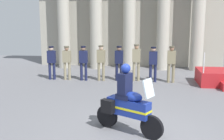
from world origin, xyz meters
The scene contains 11 objects.
ground_plane centered at (0.00, 0.00, 0.00)m, with size 28.00×28.00×0.00m, color slate.
colonnade_backdrop centered at (-0.71, 9.97, 3.59)m, with size 11.10×1.56×6.77m.
officer_in_row_0 centered at (-4.31, 6.23, 0.96)m, with size 0.39×0.24×1.63m.
officer_in_row_1 centered at (-3.55, 6.27, 0.97)m, with size 0.39×0.24×1.64m.
officer_in_row_2 centered at (-2.72, 6.19, 0.98)m, with size 0.39×0.24×1.66m.
officer_in_row_3 centered at (-1.87, 6.23, 1.01)m, with size 0.39×0.24×1.70m.
officer_in_row_4 centered at (-1.02, 6.32, 0.98)m, with size 0.39×0.24×1.67m.
officer_in_row_5 centered at (-0.20, 6.37, 1.04)m, with size 0.39×0.24×1.76m.
officer_in_row_6 centered at (0.59, 6.23, 0.98)m, with size 0.39×0.24×1.66m.
officer_in_row_7 centered at (1.42, 6.19, 1.01)m, with size 0.39×0.24×1.71m.
motorcycle_with_rider centered at (-0.29, 0.13, 0.79)m, with size 1.86×1.22×1.90m.
Camera 1 is at (0.15, -7.43, 3.20)m, focal length 47.04 mm.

